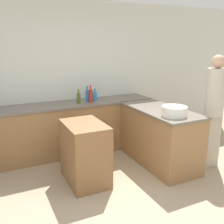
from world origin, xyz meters
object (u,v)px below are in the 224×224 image
at_px(mixing_bowl, 174,111).
at_px(olive_oil_bottle, 79,98).
at_px(island_table, 85,153).
at_px(dish_soap_bottle, 95,96).
at_px(hot_sauce_bottle, 91,95).
at_px(person_at_peninsula, 214,107).
at_px(water_bottle_blue, 87,95).

bearing_deg(mixing_bowl, olive_oil_bottle, 125.05).
height_order(island_table, dish_soap_bottle, dish_soap_bottle).
distance_m(island_table, mixing_bowl, 1.41).
xyz_separation_m(olive_oil_bottle, dish_soap_bottle, (0.35, 0.13, -0.01)).
distance_m(olive_oil_bottle, dish_soap_bottle, 0.38).
relative_size(hot_sauce_bottle, person_at_peninsula, 0.17).
xyz_separation_m(water_bottle_blue, dish_soap_bottle, (0.15, 0.03, -0.02)).
relative_size(island_table, mixing_bowl, 2.43).
relative_size(water_bottle_blue, person_at_peninsula, 0.15).
xyz_separation_m(island_table, mixing_bowl, (1.24, -0.37, 0.56)).
relative_size(island_table, water_bottle_blue, 3.21).
bearing_deg(mixing_bowl, island_table, 163.35).
distance_m(water_bottle_blue, hot_sauce_bottle, 0.12).
bearing_deg(hot_sauce_bottle, water_bottle_blue, 100.21).
distance_m(water_bottle_blue, olive_oil_bottle, 0.22).
relative_size(mixing_bowl, dish_soap_bottle, 1.70).
relative_size(hot_sauce_bottle, dish_soap_bottle, 1.47).
xyz_separation_m(water_bottle_blue, person_at_peninsula, (1.51, -1.52, -0.05)).
xyz_separation_m(mixing_bowl, dish_soap_bottle, (-0.62, 1.52, 0.01)).
relative_size(water_bottle_blue, hot_sauce_bottle, 0.88).
height_order(water_bottle_blue, olive_oil_bottle, water_bottle_blue).
distance_m(island_table, person_at_peninsula, 2.10).
bearing_deg(dish_soap_bottle, olive_oil_bottle, -160.40).
bearing_deg(mixing_bowl, water_bottle_blue, 117.50).
xyz_separation_m(island_table, person_at_peninsula, (1.98, -0.40, 0.55)).
height_order(mixing_bowl, water_bottle_blue, water_bottle_blue).
height_order(hot_sauce_bottle, dish_soap_bottle, hot_sauce_bottle).
distance_m(island_table, olive_oil_bottle, 1.20).
distance_m(island_table, dish_soap_bottle, 1.42).
distance_m(dish_soap_bottle, person_at_peninsula, 2.06).
relative_size(island_table, hot_sauce_bottle, 2.81).
xyz_separation_m(mixing_bowl, olive_oil_bottle, (-0.98, 1.39, 0.03)).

